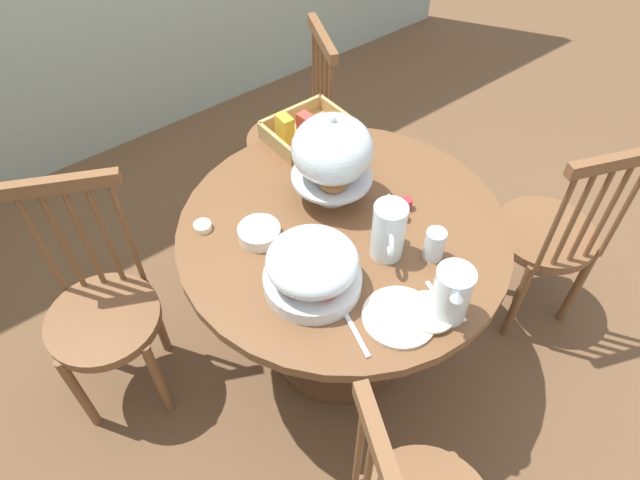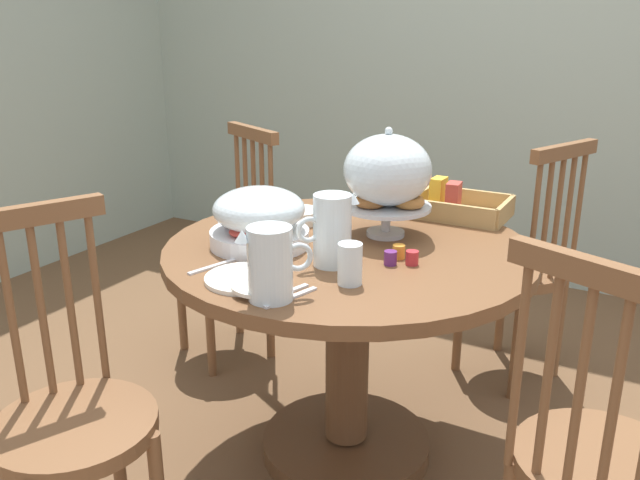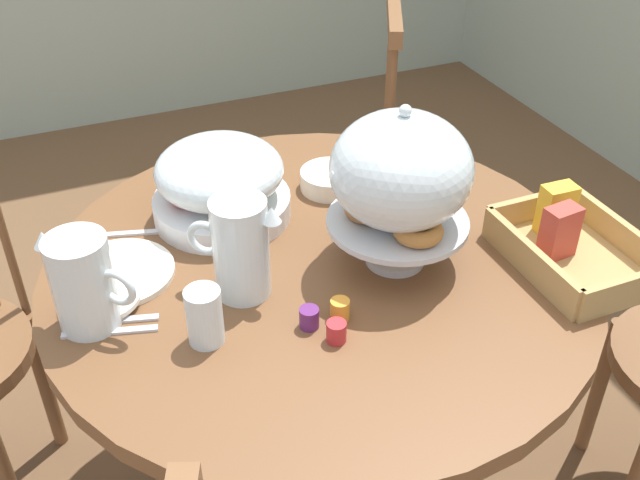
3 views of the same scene
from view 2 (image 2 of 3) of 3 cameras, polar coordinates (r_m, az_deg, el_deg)
ground_plane at (r=2.40m, az=3.79°, el=-17.01°), size 10.00×10.00×0.00m
wall_back at (r=3.70m, az=16.96°, el=16.33°), size 4.80×0.06×2.60m
dining_table at (r=2.10m, az=2.41°, el=-6.39°), size 1.12×1.12×0.74m
windsor_chair_near_window at (r=2.71m, az=16.75°, el=-2.64°), size 0.44×0.44×0.97m
windsor_chair_by_cabinet at (r=2.81m, az=-7.92°, el=-1.21°), size 0.44×0.44×0.97m
windsor_chair_facing_door at (r=1.80m, az=-20.62°, el=-14.43°), size 0.44×0.44×0.97m
windsor_chair_far_side at (r=1.66m, az=22.83°, el=-17.71°), size 0.43×0.43×0.97m
pastry_stand_with_dome at (r=2.06m, az=5.82°, el=5.64°), size 0.28×0.28×0.34m
fruit_platter_covered at (r=1.99m, az=-5.26°, el=1.84°), size 0.30×0.30×0.18m
orange_juice_pitcher at (r=1.61m, az=-4.28°, el=-2.32°), size 0.15×0.16×0.18m
milk_pitcher at (r=1.82m, az=1.02°, el=0.58°), size 0.13×0.16×0.20m
cereal_basket at (r=2.35m, az=11.73°, el=2.89°), size 0.32×0.24×0.12m
china_plate_large at (r=1.75m, az=-6.34°, el=-3.29°), size 0.22×0.22×0.01m
china_plate_small at (r=1.67m, az=-5.10°, el=-3.94°), size 0.15×0.15×0.01m
cereal_bowl at (r=2.23m, az=-1.75°, el=2.07°), size 0.14×0.14×0.04m
drinking_glass at (r=1.70m, az=2.59°, el=-2.07°), size 0.06×0.06×0.11m
butter_dish at (r=2.42m, az=-2.52°, el=3.11°), size 0.06×0.06×0.02m
jam_jar_strawberry at (r=1.86m, az=7.92°, el=-1.53°), size 0.04×0.04×0.04m
jam_jar_apricot at (r=1.91m, az=6.79°, el=-1.00°), size 0.04×0.04×0.04m
jam_jar_grape at (r=1.86m, az=6.07°, el=-1.55°), size 0.04×0.04×0.04m
table_knife at (r=1.65m, az=-3.25°, el=-4.67°), size 0.06×0.17×0.01m
dinner_fork at (r=1.63m, az=-2.53°, el=-4.96°), size 0.06×0.17×0.01m
soup_spoon at (r=1.86m, az=-9.09°, el=-2.23°), size 0.06×0.17×0.01m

